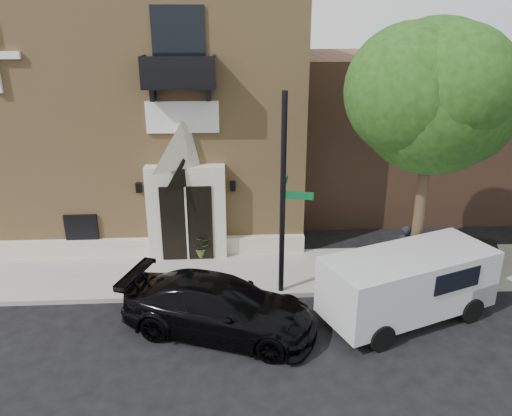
{
  "coord_description": "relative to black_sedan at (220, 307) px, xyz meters",
  "views": [
    {
      "loc": [
        0.43,
        -12.9,
        7.81
      ],
      "look_at": [
        1.28,
        2.0,
        2.14
      ],
      "focal_mm": 35.0,
      "sensor_mm": 36.0,
      "label": 1
    }
  ],
  "objects": [
    {
      "name": "black_sedan",
      "position": [
        0.0,
        0.0,
        0.0
      ],
      "size": [
        5.56,
        3.68,
        1.5
      ],
      "primitive_type": "imported",
      "rotation": [
        0.0,
        0.0,
        1.23
      ],
      "color": "black",
      "rests_on": "ground"
    },
    {
      "name": "sidewalk",
      "position": [
        0.88,
        3.08,
        -0.67
      ],
      "size": [
        42.0,
        3.0,
        0.15
      ],
      "primitive_type": "cube",
      "color": "gray",
      "rests_on": "ground"
    },
    {
      "name": "dumpster",
      "position": [
        7.76,
        2.48,
        -0.04
      ],
      "size": [
        1.9,
        1.46,
        1.1
      ],
      "rotation": [
        0.0,
        0.0,
        -0.34
      ],
      "color": "#0D3313",
      "rests_on": "sidewalk"
    },
    {
      "name": "cargo_van",
      "position": [
        5.28,
        0.42,
        0.34
      ],
      "size": [
        5.1,
        3.5,
        1.94
      ],
      "rotation": [
        0.0,
        0.0,
        0.37
      ],
      "color": "silver",
      "rests_on": "ground"
    },
    {
      "name": "street_tree_left",
      "position": [
        5.91,
        1.92,
        5.12
      ],
      "size": [
        4.97,
        4.38,
        7.77
      ],
      "color": "#38281C",
      "rests_on": "sidewalk"
    },
    {
      "name": "street_sign",
      "position": [
        1.83,
        1.8,
        2.38
      ],
      "size": [
        0.92,
        1.08,
        5.92
      ],
      "rotation": [
        0.0,
        0.0,
        -0.25
      ],
      "color": "black",
      "rests_on": "sidewalk"
    },
    {
      "name": "church",
      "position": [
        -3.1,
        9.53,
        3.89
      ],
      "size": [
        12.2,
        11.01,
        9.3
      ],
      "color": "#AB8351",
      "rests_on": "ground"
    },
    {
      "name": "fire_hydrant",
      "position": [
        5.75,
        1.86,
        -0.22
      ],
      "size": [
        0.44,
        0.35,
        0.78
      ],
      "color": "#A61C00",
      "rests_on": "sidewalk"
    },
    {
      "name": "pedestrian_near",
      "position": [
        5.82,
        2.74,
        0.21
      ],
      "size": [
        0.61,
        0.42,
        1.61
      ],
      "primitive_type": "imported",
      "rotation": [
        0.0,
        0.0,
        3.21
      ],
      "color": "black",
      "rests_on": "sidewalk"
    },
    {
      "name": "ground",
      "position": [
        -0.12,
        1.58,
        -0.75
      ],
      "size": [
        120.0,
        120.0,
        0.0
      ],
      "primitive_type": "plane",
      "color": "black",
      "rests_on": "ground"
    },
    {
      "name": "neighbour_building",
      "position": [
        11.88,
        10.58,
        2.45
      ],
      "size": [
        18.0,
        8.0,
        6.4
      ],
      "primitive_type": "cube",
      "color": "brown",
      "rests_on": "ground"
    },
    {
      "name": "planter",
      "position": [
        -0.67,
        4.18,
        -0.2
      ],
      "size": [
        0.88,
        0.82,
        0.79
      ],
      "primitive_type": "imported",
      "rotation": [
        0.0,
        0.0,
        -0.35
      ],
      "color": "#445A26",
      "rests_on": "sidewalk"
    }
  ]
}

